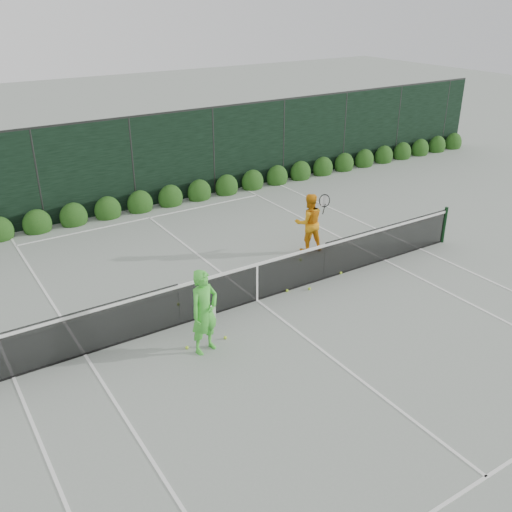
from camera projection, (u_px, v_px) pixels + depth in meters
ground at (257, 300)px, 13.46m from camera, size 80.00×80.00×0.00m
tennis_net at (256, 281)px, 13.22m from camera, size 12.90×0.10×1.07m
player_woman at (204, 312)px, 11.24m from camera, size 0.74×0.58×1.79m
player_man at (309, 222)px, 15.72m from camera, size 0.97×0.85×1.66m
court_lines at (257, 300)px, 13.46m from camera, size 11.03×23.83×0.01m
windscreen_fence at (335, 290)px, 10.75m from camera, size 32.00×21.07×3.06m
hedge_row at (140, 204)px, 18.81m from camera, size 31.66×0.65×0.94m
tennis_balls at (266, 297)px, 13.53m from camera, size 4.93×2.28×0.07m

